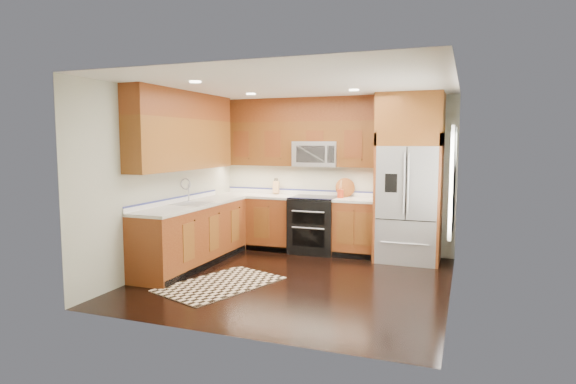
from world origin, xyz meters
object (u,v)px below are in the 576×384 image
at_px(rug, 221,284).
at_px(refrigerator, 409,178).
at_px(knife_block, 276,187).
at_px(range, 314,225).
at_px(utensil_crock, 340,192).

bearing_deg(rug, refrigerator, 65.10).
bearing_deg(rug, knife_block, 114.38).
height_order(refrigerator, rug, refrigerator).
height_order(range, utensil_crock, utensil_crock).
height_order(rug, utensil_crock, utensil_crock).
xyz_separation_m(range, rug, (-0.59, -2.21, -0.46)).
height_order(range, refrigerator, refrigerator).
xyz_separation_m(rug, utensil_crock, (1.03, 2.25, 1.04)).
bearing_deg(utensil_crock, refrigerator, -3.96).
height_order(range, knife_block, knife_block).
height_order(rug, knife_block, knife_block).
distance_m(refrigerator, rug, 3.31).
xyz_separation_m(range, utensil_crock, (0.44, 0.04, 0.57)).
bearing_deg(refrigerator, utensil_crock, 176.04).
bearing_deg(knife_block, utensil_crock, -9.68).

